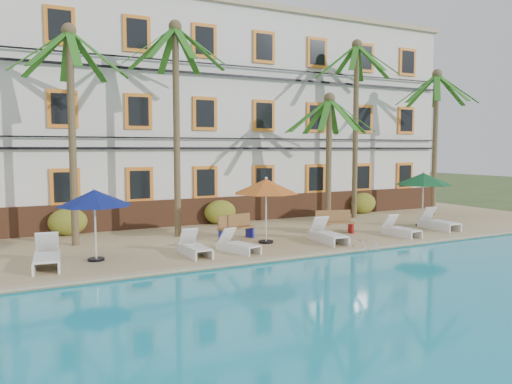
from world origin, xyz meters
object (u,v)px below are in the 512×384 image
lounger_a (47,257)px  lounger_e (400,229)px  bench_left (235,227)px  umbrella_green (423,179)px  palm_a (71,105)px  lounger_f (438,222)px  umbrella_blue (94,198)px  lounger_d (327,234)px  pool_ladder (365,250)px  palm_d (356,106)px  palm_e (436,122)px  umbrella_red (266,187)px  bench_right (335,222)px  lounger_c (238,244)px  lounger_b (194,247)px  palm_c (329,139)px  palm_b (176,100)px

lounger_a → lounger_e: (12.86, -0.73, -0.05)m
bench_left → umbrella_green: bearing=-5.9°
palm_a → lounger_f: 15.44m
umbrella_blue → lounger_d: bearing=-5.3°
lounger_f → pool_ladder: (-5.65, -2.07, -0.29)m
palm_d → palm_e: (4.34, -0.99, -0.72)m
lounger_d → lounger_f: lounger_f is taller
umbrella_red → umbrella_green: 8.07m
bench_right → lounger_c: bearing=-163.1°
palm_e → lounger_c: size_ratio=4.29×
umbrella_green → lounger_b: bearing=-174.3°
palm_c → lounger_c: bearing=-150.5°
palm_a → palm_b: bearing=0.4°
lounger_c → palm_d: bearing=29.0°
palm_d → bench_left: 9.55m
umbrella_blue → umbrella_red: 6.04m
umbrella_red → palm_b: bearing=131.6°
umbrella_red → lounger_f: umbrella_red is taller
palm_b → pool_ladder: (4.87, -5.40, -5.28)m
palm_b → umbrella_green: size_ratio=3.39×
palm_a → bench_right: bearing=-12.4°
umbrella_green → bench_right: (-4.56, 0.25, -1.62)m
palm_e → lounger_e: bearing=-146.5°
umbrella_blue → lounger_b: umbrella_blue is taller
palm_b → palm_e: palm_b is taller
palm_a → lounger_e: size_ratio=4.49×
palm_d → bench_left: (-7.69, -2.57, -5.04)m
palm_d → palm_e: bearing=-12.8°
umbrella_blue → bench_left: bearing=14.6°
umbrella_red → lounger_d: 2.87m
lounger_d → bench_left: bearing=142.0°
palm_a → lounger_e: palm_a is taller
bench_left → palm_a: bearing=165.1°
bench_right → palm_c: bearing=62.5°
lounger_a → umbrella_red: bearing=3.0°
lounger_d → lounger_c: bearing=-178.8°
palm_d → lounger_d: bearing=-136.4°
palm_e → lounger_c: palm_e is taller
palm_b → lounger_b: bearing=-99.9°
bench_left → bench_right: bearing=-9.0°
palm_d → lounger_e: bearing=-108.1°
lounger_c → lounger_f: size_ratio=0.89×
palm_a → bench_right: palm_a is taller
palm_e → umbrella_red: (-11.36, -2.81, -2.73)m
bench_left → pool_ladder: size_ratio=2.11×
palm_a → umbrella_green: palm_a is taller
bench_right → umbrella_red: bearing=-170.8°
palm_e → lounger_d: 10.97m
palm_a → palm_e: palm_a is taller
lounger_b → palm_d: bearing=24.5°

